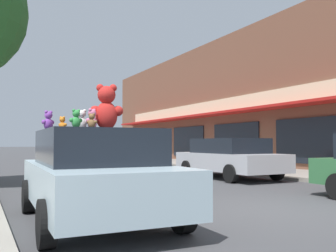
{
  "coord_description": "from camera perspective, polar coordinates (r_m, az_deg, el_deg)",
  "views": [
    {
      "loc": [
        -5.06,
        -5.68,
        1.3
      ],
      "look_at": [
        -0.44,
        3.38,
        1.76
      ],
      "focal_mm": 40.0,
      "sensor_mm": 36.0,
      "label": 1
    }
  ],
  "objects": [
    {
      "name": "ground_plane",
      "position": [
        7.72,
        14.81,
        -12.21
      ],
      "size": [
        260.0,
        260.0,
        0.0
      ],
      "primitive_type": "plane",
      "color": "#424244"
    },
    {
      "name": "storefront_row",
      "position": [
        25.24,
        21.0,
        3.23
      ],
      "size": [
        13.04,
        36.51,
        7.58
      ],
      "color": "brown",
      "rests_on": "ground_plane"
    },
    {
      "name": "plush_art_car",
      "position": [
        6.37,
        -10.95,
        -7.15
      ],
      "size": [
        2.2,
        4.29,
        1.52
      ],
      "rotation": [
        0.0,
        0.0,
        -0.03
      ],
      "color": "#ADC6D1",
      "rests_on": "ground_plane"
    },
    {
      "name": "teddy_bear_giant",
      "position": [
        6.34,
        -9.36,
        2.74
      ],
      "size": [
        0.58,
        0.42,
        0.77
      ],
      "rotation": [
        0.0,
        0.0,
        2.75
      ],
      "color": "red",
      "rests_on": "plush_art_car"
    },
    {
      "name": "teddy_bear_white",
      "position": [
        6.48,
        -13.03,
        0.89
      ],
      "size": [
        0.26,
        0.21,
        0.36
      ],
      "rotation": [
        0.0,
        0.0,
        2.62
      ],
      "color": "white",
      "rests_on": "plush_art_car"
    },
    {
      "name": "teddy_bear_purple",
      "position": [
        6.82,
        -17.78,
        0.75
      ],
      "size": [
        0.26,
        0.21,
        0.35
      ],
      "rotation": [
        0.0,
        0.0,
        3.67
      ],
      "color": "purple",
      "rests_on": "plush_art_car"
    },
    {
      "name": "teddy_bear_brown",
      "position": [
        5.66,
        -11.55,
        0.75
      ],
      "size": [
        0.16,
        0.15,
        0.23
      ],
      "rotation": [
        0.0,
        0.0,
        2.49
      ],
      "color": "olive",
      "rests_on": "plush_art_car"
    },
    {
      "name": "teddy_bear_green",
      "position": [
        5.66,
        -13.83,
        1.05
      ],
      "size": [
        0.21,
        0.14,
        0.28
      ],
      "rotation": [
        0.0,
        0.0,
        3.39
      ],
      "color": "green",
      "rests_on": "plush_art_car"
    },
    {
      "name": "teddy_bear_pink",
      "position": [
        6.16,
        -11.5,
        1.0
      ],
      "size": [
        0.25,
        0.22,
        0.34
      ],
      "rotation": [
        0.0,
        0.0,
        3.76
      ],
      "color": "pink",
      "rests_on": "plush_art_car"
    },
    {
      "name": "teddy_bear_orange",
      "position": [
        6.89,
        -15.8,
        0.33
      ],
      "size": [
        0.16,
        0.19,
        0.26
      ],
      "rotation": [
        0.0,
        0.0,
        2.14
      ],
      "color": "orange",
      "rests_on": "plush_art_car"
    },
    {
      "name": "parked_car_far_center",
      "position": [
        14.05,
        9.28,
        -4.69
      ],
      "size": [
        2.16,
        4.57,
        1.47
      ],
      "color": "#B7B7BC",
      "rests_on": "ground_plane"
    }
  ]
}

